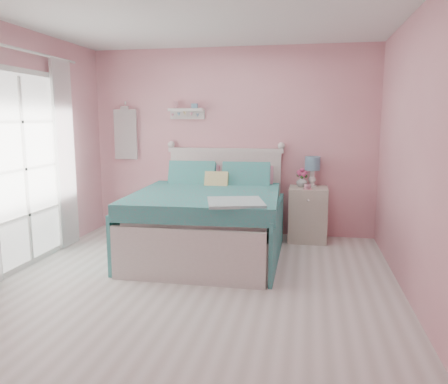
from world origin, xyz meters
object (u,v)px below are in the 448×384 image
(bed, at_px, (210,220))
(teacup, at_px, (308,187))
(table_lamp, at_px, (312,166))
(vase, at_px, (302,181))
(nightstand, at_px, (308,214))

(bed, relative_size, teacup, 23.78)
(table_lamp, height_order, vase, table_lamp)
(nightstand, height_order, vase, vase)
(nightstand, distance_m, vase, 0.45)
(nightstand, relative_size, vase, 4.84)
(bed, bearing_deg, vase, 35.14)
(bed, height_order, table_lamp, bed)
(nightstand, relative_size, teacup, 8.05)
(nightstand, distance_m, table_lamp, 0.65)
(vase, bearing_deg, bed, -142.10)
(nightstand, bearing_deg, vase, 152.11)
(teacup, bearing_deg, table_lamp, 78.59)
(nightstand, xyz_separation_m, vase, (-0.09, 0.05, 0.43))
(table_lamp, bearing_deg, bed, -143.20)
(bed, distance_m, teacup, 1.36)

